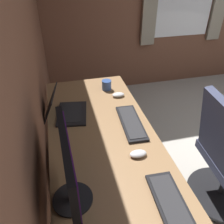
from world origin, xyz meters
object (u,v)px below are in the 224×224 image
at_px(monitor_primary, 69,168).
at_px(keyboard_main, 173,208).
at_px(mouse_main, 118,95).
at_px(keyboard_spare, 131,122).
at_px(laptop_leftmost, 64,109).
at_px(drawer_pedestal, 103,184).
at_px(mouse_spare, 138,154).
at_px(coffee_mug, 107,85).

bearing_deg(monitor_primary, keyboard_main, -110.22).
bearing_deg(keyboard_main, mouse_main, -1.28).
bearing_deg(keyboard_spare, laptop_leftmost, 63.42).
xyz_separation_m(drawer_pedestal, mouse_main, (0.56, -0.26, 0.40)).
bearing_deg(monitor_primary, laptop_leftmost, -0.81).
bearing_deg(laptop_leftmost, mouse_spare, -143.76).
bearing_deg(mouse_main, coffee_mug, 23.93).
height_order(monitor_primary, laptop_leftmost, monitor_primary).
height_order(keyboard_spare, mouse_main, mouse_main).
bearing_deg(mouse_spare, drawer_pedestal, 52.94).
distance_m(drawer_pedestal, mouse_spare, 0.47).
xyz_separation_m(monitor_primary, keyboard_spare, (0.53, -0.47, -0.22)).
distance_m(monitor_primary, laptop_leftmost, 0.78).
xyz_separation_m(laptop_leftmost, keyboard_spare, (-0.23, -0.46, -0.04)).
xyz_separation_m(monitor_primary, coffee_mug, (1.07, -0.41, -0.19)).
bearing_deg(laptop_leftmost, monitor_primary, 179.19).
relative_size(monitor_primary, keyboard_spare, 1.16).
height_order(keyboard_main, keyboard_spare, same).
distance_m(monitor_primary, mouse_main, 1.06).
bearing_deg(mouse_main, mouse_spare, 174.55).
distance_m(drawer_pedestal, coffee_mug, 0.85).
relative_size(mouse_main, coffee_mug, 0.84).
bearing_deg(mouse_spare, keyboard_main, -173.44).
height_order(keyboard_spare, coffee_mug, coffee_mug).
bearing_deg(drawer_pedestal, laptop_leftmost, 27.31).
height_order(monitor_primary, mouse_main, monitor_primary).
height_order(monitor_primary, keyboard_main, monitor_primary).
bearing_deg(monitor_primary, coffee_mug, -20.99).
height_order(drawer_pedestal, keyboard_spare, keyboard_spare).
height_order(drawer_pedestal, coffee_mug, coffee_mug).
height_order(monitor_primary, keyboard_spare, monitor_primary).
distance_m(laptop_leftmost, keyboard_main, 1.03).
distance_m(mouse_spare, coffee_mug, 0.86).
bearing_deg(mouse_main, monitor_primary, 152.49).
distance_m(drawer_pedestal, laptop_leftmost, 0.62).
distance_m(monitor_primary, keyboard_main, 0.53).
relative_size(laptop_leftmost, keyboard_spare, 0.83).
relative_size(monitor_primary, laptop_leftmost, 1.38).
distance_m(mouse_main, mouse_spare, 0.71).
distance_m(keyboard_spare, mouse_spare, 0.32).
relative_size(laptop_leftmost, keyboard_main, 0.84).
relative_size(keyboard_main, coffee_mug, 3.44).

